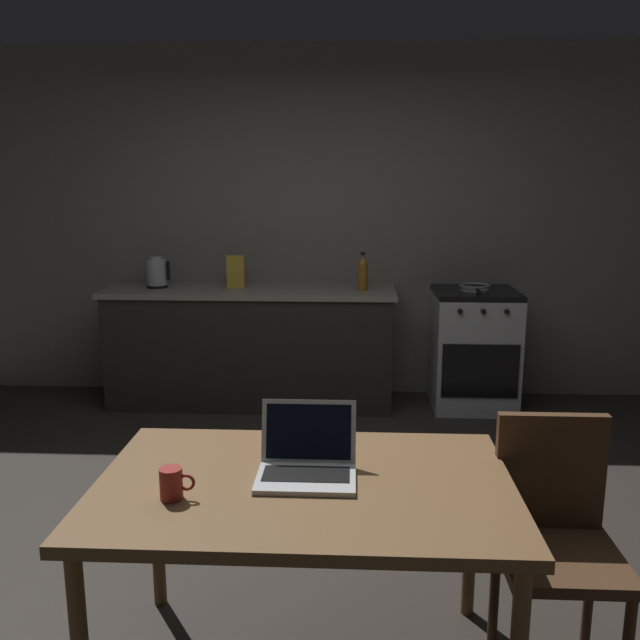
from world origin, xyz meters
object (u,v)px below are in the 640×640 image
object	(u,v)px
bottle	(363,272)
frying_pan	(475,287)
electric_kettle	(157,273)
dining_table	(305,499)
chair	(555,529)
stove_oven	(473,349)
coffee_mug	(172,483)
laptop	(307,463)
cereal_box	(236,272)

from	to	relation	value
bottle	frying_pan	bearing A→B (deg)	1.39
electric_kettle	bottle	distance (m)	1.54
dining_table	frying_pan	world-z (taller)	frying_pan
chair	stove_oven	bearing A→B (deg)	102.13
bottle	coffee_mug	xyz separation A→B (m)	(-0.61, -2.99, -0.24)
chair	laptop	size ratio (longest dim) A/B	2.76
chair	frying_pan	size ratio (longest dim) A/B	2.24
stove_oven	laptop	distance (m)	3.05
chair	bottle	world-z (taller)	bottle
dining_table	electric_kettle	size ratio (longest dim) A/B	5.76
dining_table	coffee_mug	world-z (taller)	coffee_mug
bottle	laptop	bearing A→B (deg)	-94.40
bottle	electric_kettle	bearing A→B (deg)	178.14
dining_table	laptop	distance (m)	0.12
dining_table	bottle	xyz separation A→B (m)	(0.22, 2.84, 0.36)
bottle	coffee_mug	distance (m)	3.06
dining_table	laptop	size ratio (longest dim) A/B	4.21
laptop	bottle	distance (m)	2.82
frying_pan	laptop	bearing A→B (deg)	-110.15
laptop	frying_pan	distance (m)	3.01
laptop	cereal_box	distance (m)	2.97
laptop	coffee_mug	distance (m)	0.44
frying_pan	cereal_box	xyz separation A→B (m)	(-1.77, 0.05, 0.10)
cereal_box	laptop	bearing A→B (deg)	-75.71
chair	bottle	bearing A→B (deg)	119.41
chair	cereal_box	world-z (taller)	cereal_box
laptop	coffee_mug	bearing A→B (deg)	-141.49
frying_pan	cereal_box	world-z (taller)	cereal_box
stove_oven	dining_table	world-z (taller)	stove_oven
electric_kettle	cereal_box	world-z (taller)	cereal_box
stove_oven	chair	distance (m)	2.77
electric_kettle	stove_oven	bearing A→B (deg)	-0.06
laptop	coffee_mug	world-z (taller)	laptop
chair	coffee_mug	xyz separation A→B (m)	(-1.24, -0.27, 0.27)
cereal_box	stove_oven	bearing A→B (deg)	-0.72
frying_pan	dining_table	bearing A→B (deg)	-109.98
electric_kettle	bottle	size ratio (longest dim) A/B	0.84
dining_table	bottle	size ratio (longest dim) A/B	4.82
electric_kettle	bottle	world-z (taller)	bottle
stove_oven	cereal_box	xyz separation A→B (m)	(-1.78, 0.02, 0.57)
stove_oven	coffee_mug	xyz separation A→B (m)	(-1.45, -3.03, 0.33)
stove_oven	frying_pan	world-z (taller)	frying_pan
dining_table	coffee_mug	xyz separation A→B (m)	(-0.39, -0.14, 0.12)
chair	bottle	xyz separation A→B (m)	(-0.63, 2.72, 0.51)
chair	coffee_mug	world-z (taller)	chair
coffee_mug	frying_pan	bearing A→B (deg)	64.51
frying_pan	chair	bearing A→B (deg)	-93.97
coffee_mug	electric_kettle	bearing A→B (deg)	106.98
electric_kettle	frying_pan	distance (m)	2.36
coffee_mug	cereal_box	world-z (taller)	cereal_box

